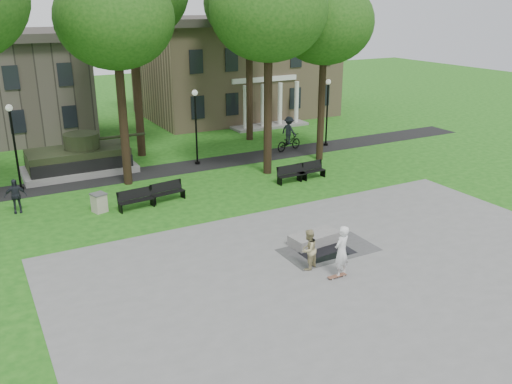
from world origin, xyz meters
TOP-DOWN VIEW (x-y plane):
  - ground at (0.00, 0.00)m, footprint 120.00×120.00m
  - plaza at (0.00, -5.00)m, footprint 22.00×16.00m
  - footpath at (0.00, 12.00)m, footprint 44.00×2.60m
  - building_right at (10.00, 26.00)m, footprint 17.00×12.00m
  - tree_1 at (-4.50, 10.50)m, footprint 6.20×6.20m
  - tree_2 at (3.50, 8.50)m, footprint 6.60×6.60m
  - tree_3 at (8.00, 9.50)m, footprint 6.00×6.00m
  - tree_5 at (6.50, 16.50)m, footprint 6.40×6.40m
  - lamp_left at (-10.00, 12.30)m, footprint 0.36×0.36m
  - lamp_mid at (0.50, 12.30)m, footprint 0.36×0.36m
  - lamp_right at (10.50, 12.30)m, footprint 0.36×0.36m
  - tank_monument at (-6.46, 14.00)m, footprint 7.45×3.40m
  - puddle at (0.20, -2.35)m, footprint 2.20×1.20m
  - concrete_block at (0.25, -1.31)m, footprint 2.28×1.20m
  - skateboard at (-0.72, -4.25)m, footprint 0.78×0.20m
  - skateboarder at (-0.52, -4.17)m, footprint 0.86×0.70m
  - friend_watching at (-1.29, -3.13)m, footprint 0.98×0.90m
  - pedestrian_walker at (-10.55, 8.68)m, footprint 1.05×0.52m
  - cyclist at (7.42, 12.41)m, footprint 2.33×1.39m
  - park_bench_0 at (-5.26, 6.41)m, footprint 1.84×0.71m
  - park_bench_1 at (-3.45, 6.78)m, footprint 1.85×0.79m
  - park_bench_2 at (3.82, 6.29)m, footprint 1.81×0.55m
  - park_bench_3 at (5.20, 6.38)m, footprint 1.82×0.61m
  - trash_bin at (-6.97, 6.85)m, footprint 0.83×0.83m

SIDE VIEW (x-z plane):
  - ground at x=0.00m, z-range 0.00..0.00m
  - footpath at x=0.00m, z-range 0.00..0.01m
  - plaza at x=0.00m, z-range 0.00..0.02m
  - puddle at x=0.20m, z-range 0.02..0.02m
  - skateboard at x=-0.72m, z-range 0.02..0.09m
  - concrete_block at x=0.25m, z-range 0.02..0.47m
  - trash_bin at x=-6.97m, z-range 0.01..0.97m
  - park_bench_0 at x=-5.26m, z-range 0.02..1.02m
  - park_bench_1 at x=-3.45m, z-range 0.02..1.02m
  - park_bench_2 at x=3.82m, z-range 0.02..1.02m
  - park_bench_3 at x=5.20m, z-range 0.02..1.02m
  - friend_watching at x=-1.29m, z-range 0.02..1.65m
  - tank_monument at x=-6.46m, z-range -0.34..2.06m
  - pedestrian_walker at x=-10.55m, z-range 0.00..1.73m
  - cyclist at x=7.42m, z-range -0.22..2.16m
  - skateboarder at x=-0.52m, z-range 0.02..2.04m
  - lamp_left at x=-10.00m, z-range 0.43..5.16m
  - lamp_mid at x=0.50m, z-range 0.43..5.16m
  - lamp_right at x=10.50m, z-range 0.43..5.16m
  - building_right at x=10.00m, z-range 0.04..8.64m
  - tree_3 at x=8.00m, z-range 3.00..14.19m
  - tree_1 at x=-4.50m, z-range 3.14..14.77m
  - tree_2 at x=3.50m, z-range 3.23..15.40m
  - tree_5 at x=6.50m, z-range 3.45..15.89m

